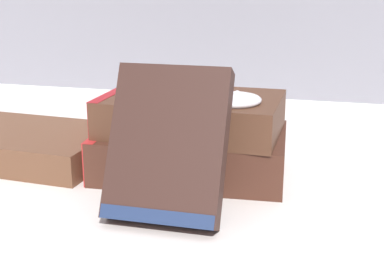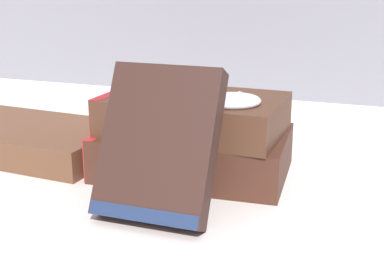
% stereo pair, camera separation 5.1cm
% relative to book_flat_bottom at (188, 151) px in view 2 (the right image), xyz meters
% --- Properties ---
extents(ground_plane, '(3.00, 3.00, 0.00)m').
position_rel_book_flat_bottom_xyz_m(ground_plane, '(0.01, -0.01, -0.02)').
color(ground_plane, silver).
extents(book_flat_bottom, '(0.21, 0.14, 0.05)m').
position_rel_book_flat_bottom_xyz_m(book_flat_bottom, '(0.00, 0.00, 0.00)').
color(book_flat_bottom, '#422319').
rests_on(book_flat_bottom, ground_plane).
extents(book_flat_top, '(0.19, 0.12, 0.04)m').
position_rel_book_flat_bottom_xyz_m(book_flat_top, '(0.00, 0.00, 0.04)').
color(book_flat_top, '#4C2D1E').
rests_on(book_flat_top, book_flat_bottom).
extents(book_side_left, '(0.24, 0.15, 0.03)m').
position_rel_book_flat_bottom_xyz_m(book_side_left, '(-0.22, 0.00, -0.01)').
color(book_side_left, brown).
rests_on(book_side_left, ground_plane).
extents(book_leaning_front, '(0.10, 0.08, 0.13)m').
position_rel_book_flat_bottom_xyz_m(book_leaning_front, '(0.01, -0.11, 0.04)').
color(book_leaning_front, '#331E19').
rests_on(book_leaning_front, ground_plane).
extents(pocket_watch, '(0.06, 0.06, 0.01)m').
position_rel_book_flat_bottom_xyz_m(pocket_watch, '(0.05, -0.02, 0.07)').
color(pocket_watch, silver).
rests_on(pocket_watch, book_flat_top).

